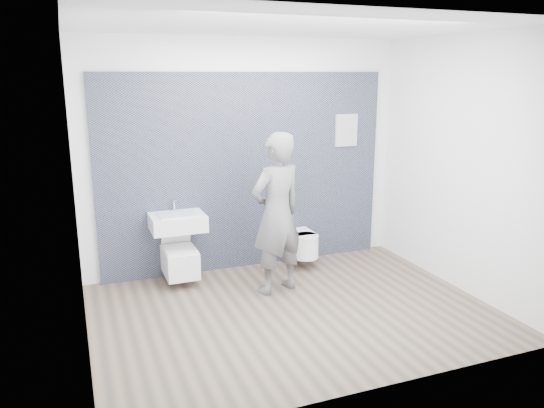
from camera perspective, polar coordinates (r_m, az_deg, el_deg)
name	(u,v)px	position (r m, az deg, el deg)	size (l,w,h in m)	color
ground	(293,311)	(5.58, 2.27, -11.43)	(4.00, 4.00, 0.00)	brown
room_shell	(295,143)	(5.08, 2.46, 6.59)	(4.00, 4.00, 4.00)	silver
tile_wall	(248,264)	(6.84, -2.65, -6.51)	(3.60, 0.06, 2.40)	black
washbasin	(178,222)	(6.15, -10.12, -1.90)	(0.61, 0.46, 0.46)	white
toilet_square	(180,260)	(6.26, -9.89, -5.92)	(0.37, 0.53, 0.68)	white
toilet_rounded	(302,244)	(6.70, 3.28, -4.30)	(0.32, 0.54, 0.30)	white
info_placard	(342,253)	(7.32, 7.56, -5.25)	(0.31, 0.03, 0.41)	white
visitor	(277,214)	(5.77, 0.51, -1.08)	(0.65, 0.43, 1.79)	#5B5C60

